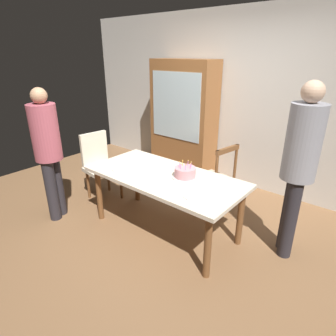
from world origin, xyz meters
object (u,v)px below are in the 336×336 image
Objects in this scene: birthday_cake at (185,173)px; plate_near_guest at (194,196)px; plate_near_celebrant at (122,169)px; plate_far_side at (169,168)px; dining_table at (165,182)px; person_guest at (299,163)px; china_cabinet at (183,119)px; chair_upholstered at (99,162)px; person_celebrant at (48,148)px; chair_spindle_back at (214,180)px.

plate_near_guest is at bearing -41.26° from birthday_cake.
plate_near_celebrant is 1.00× the size of plate_far_side.
dining_table is at bearing -65.03° from plate_far_side.
person_guest is (1.33, 0.33, 0.29)m from plate_far_side.
china_cabinet is at bearing 127.50° from birthday_cake.
plate_far_side reaches higher than dining_table.
plate_near_celebrant is at bearing -158.17° from birthday_cake.
chair_upholstered is at bearing 171.82° from plate_near_guest.
dining_table is 1.10× the size of person_celebrant.
chair_spindle_back is at bearing 43.03° from person_celebrant.
plate_near_guest is at bearing 14.12° from person_celebrant.
person_guest is at bearing 22.95° from dining_table.
person_guest is at bearing 45.75° from plate_near_guest.
birthday_cake is 1.27× the size of plate_near_celebrant.
plate_near_celebrant is 1.21m from chair_spindle_back.
person_guest is at bearing 25.03° from person_celebrant.
plate_near_celebrant is 1.03m from plate_near_guest.
plate_near_celebrant and plate_far_side have the same top height.
dining_table is 6.42× the size of birthday_cake.
plate_near_celebrant is 1.90m from person_guest.
plate_near_guest is (0.54, -0.19, 0.09)m from dining_table.
person_celebrant reaches higher than plate_near_celebrant.
person_celebrant is at bearing -149.73° from plate_near_celebrant.
person_celebrant is (-1.49, -0.74, 0.15)m from birthday_cake.
chair_upholstered is 0.58× the size of person_celebrant.
chair_spindle_back is (0.71, 0.94, -0.27)m from plate_near_celebrant.
person_celebrant reaches higher than plate_near_guest.
plate_near_guest is (1.03, 0.00, 0.00)m from plate_near_celebrant.
plate_near_guest is at bearing 0.00° from plate_near_celebrant.
person_celebrant is (-1.28, -0.65, 0.30)m from dining_table.
chair_spindle_back is 1.47m from china_cabinet.
dining_table is 0.23m from plate_far_side.
chair_spindle_back is 0.53× the size of person_guest.
plate_near_celebrant is 0.86m from chair_upholstered.
person_guest is at bearing 22.49° from plate_near_celebrant.
china_cabinet reaches higher than chair_upholstered.
birthday_cake is 1.14m from person_guest.
plate_near_guest is 0.23× the size of chair_upholstered.
china_cabinet is (-1.45, 1.75, 0.22)m from plate_near_guest.
birthday_cake is at bearing -89.98° from chair_spindle_back.
dining_table is at bearing -106.13° from chair_spindle_back.
china_cabinet reaches higher than person_guest.
china_cabinet reaches higher than plate_near_celebrant.
person_celebrant is at bearing -144.63° from plate_far_side.
person_guest is 2.38m from china_cabinet.
plate_far_side is (0.40, 0.39, 0.00)m from plate_near_celebrant.
plate_near_celebrant is at bearing -157.51° from person_guest.
birthday_cake is 0.33m from plate_far_side.
chair_spindle_back is 1.00× the size of chair_upholstered.
birthday_cake is at bearing 21.83° from plate_near_celebrant.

